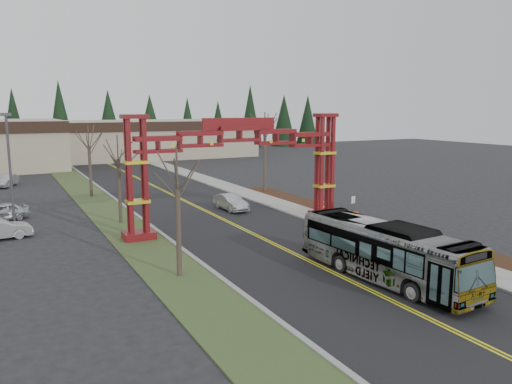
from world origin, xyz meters
TOP-DOWN VIEW (x-y plane):
  - ground at (0.00, 0.00)m, footprint 200.00×200.00m
  - road at (0.00, 25.00)m, footprint 12.00×110.00m
  - lane_line_left at (-0.12, 25.00)m, footprint 0.12×100.00m
  - lane_line_right at (0.12, 25.00)m, footprint 0.12×100.00m
  - curb_right at (6.15, 25.00)m, footprint 0.30×110.00m
  - sidewalk_right at (7.60, 25.00)m, footprint 2.60×110.00m
  - landscape_strip at (10.20, 10.00)m, footprint 2.60×50.00m
  - grass_median at (-8.00, 25.00)m, footprint 4.00×110.00m
  - curb_left at (-6.15, 25.00)m, footprint 0.30×110.00m
  - gateway_arch at (0.00, 18.00)m, footprint 18.20×1.60m
  - retail_building_east at (10.00, 79.95)m, footprint 38.00×20.30m
  - conifer_treeline at (0.25, 92.00)m, footprint 116.10×5.60m
  - transit_bus at (1.80, 3.40)m, footprint 3.45×11.66m
  - silver_sedan at (2.26, 24.65)m, footprint 1.76×4.55m
  - parked_car_near_a at (-16.72, 29.37)m, footprint 4.72×3.03m
  - parked_car_far_a at (-15.86, 49.91)m, footprint 3.04×4.70m
  - bare_tree_median_near at (-8.00, 9.10)m, footprint 2.98×2.98m
  - bare_tree_median_mid at (-8.00, 23.84)m, footprint 2.89×2.89m
  - bare_tree_median_far at (-8.00, 37.86)m, footprint 3.20×3.20m
  - bare_tree_right_far at (10.00, 32.35)m, footprint 3.49×3.49m
  - light_pole_near at (-15.78, 26.21)m, footprint 0.78×0.39m
  - street_sign at (9.29, 15.64)m, footprint 0.47×0.19m
  - barrel_south at (9.17, 15.13)m, footprint 0.49×0.49m
  - barrel_mid at (8.86, 19.28)m, footprint 0.60×0.60m
  - barrel_north at (9.23, 20.71)m, footprint 0.53×0.53m

SIDE VIEW (x-z plane):
  - ground at x=0.00m, z-range 0.00..0.00m
  - road at x=0.00m, z-range 0.00..0.02m
  - lane_line_left at x=-0.12m, z-range 0.02..0.03m
  - lane_line_right at x=0.12m, z-range 0.02..0.03m
  - grass_median at x=-8.00m, z-range 0.00..0.08m
  - landscape_strip at x=10.20m, z-range 0.00..0.12m
  - curb_right at x=6.15m, z-range 0.00..0.15m
  - curb_left at x=-6.15m, z-range 0.00..0.15m
  - sidewalk_right at x=7.60m, z-range 0.01..0.15m
  - barrel_south at x=9.17m, z-range 0.00..0.91m
  - barrel_north at x=9.23m, z-range 0.00..0.99m
  - barrel_mid at x=8.86m, z-range 0.00..1.11m
  - parked_car_far_a at x=-15.86m, z-range 0.00..1.46m
  - silver_sedan at x=2.26m, z-range 0.00..1.48m
  - parked_car_near_a at x=-16.72m, z-range 0.00..1.50m
  - street_sign at x=9.29m, z-range 0.47..2.60m
  - transit_bus at x=1.80m, z-range 0.00..3.21m
  - retail_building_east at x=10.00m, z-range 0.01..7.01m
  - light_pole_near at x=-15.78m, z-range 0.70..9.67m
  - bare_tree_median_mid at x=-8.00m, z-range 1.65..8.84m
  - bare_tree_median_near at x=-8.00m, z-range 1.63..8.89m
  - bare_tree_median_far at x=-8.00m, z-range 1.64..9.20m
  - gateway_arch at x=0.00m, z-range 1.53..10.43m
  - conifer_treeline at x=0.25m, z-range -0.01..12.99m
  - bare_tree_right_far at x=10.00m, z-range 2.10..11.01m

